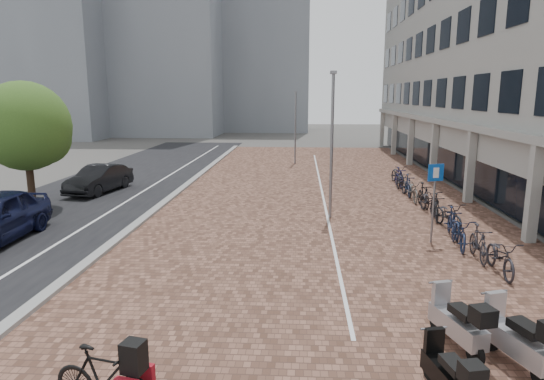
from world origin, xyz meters
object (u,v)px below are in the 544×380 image
at_px(scooter_front, 457,320).
at_px(scooter_back, 518,337).
at_px(hero_bike, 104,378).
at_px(parking_sign, 435,190).
at_px(car_dark, 99,179).
at_px(scooter_mid, 449,373).

distance_m(scooter_front, scooter_back, 1.08).
height_order(hero_bike, parking_sign, parking_sign).
distance_m(car_dark, scooter_mid, 20.48).
bearing_deg(scooter_front, hero_bike, -176.41).
height_order(scooter_front, parking_sign, parking_sign).
bearing_deg(hero_bike, scooter_back, -64.11).
bearing_deg(scooter_mid, scooter_back, 22.27).
bearing_deg(car_dark, scooter_back, -36.64).
bearing_deg(hero_bike, car_dark, 36.45).
bearing_deg(parking_sign, scooter_front, -119.74).
distance_m(hero_bike, scooter_front, 6.49).
distance_m(scooter_front, parking_sign, 7.05).
relative_size(scooter_mid, scooter_back, 0.83).
bearing_deg(scooter_front, car_dark, 116.08).
bearing_deg(scooter_mid, scooter_front, 56.32).
bearing_deg(hero_bike, parking_sign, -26.29).
distance_m(scooter_back, parking_sign, 7.58).
xyz_separation_m(hero_bike, scooter_front, (6.09, 2.25, 0.03)).
xyz_separation_m(scooter_front, parking_sign, (1.32, 6.81, 1.24)).
relative_size(car_dark, scooter_mid, 2.76).
bearing_deg(parking_sign, scooter_mid, -121.92).
relative_size(hero_bike, parking_sign, 0.70).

